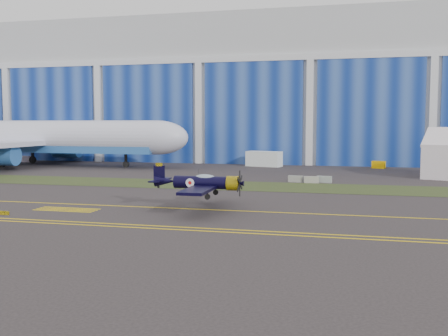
% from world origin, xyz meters
% --- Properties ---
extents(ground, '(260.00, 260.00, 0.00)m').
position_xyz_m(ground, '(0.00, 0.00, 0.00)').
color(ground, '#363031').
rests_on(ground, ground).
extents(grass_median, '(260.00, 10.00, 0.02)m').
position_xyz_m(grass_median, '(0.00, 14.00, 0.02)').
color(grass_median, '#475128').
rests_on(grass_median, ground).
extents(hangar, '(220.00, 45.70, 30.00)m').
position_xyz_m(hangar, '(0.00, 71.79, 14.96)').
color(hangar, silver).
rests_on(hangar, ground).
extents(taxiway_centreline, '(200.00, 0.20, 0.02)m').
position_xyz_m(taxiway_centreline, '(0.00, -5.00, 0.01)').
color(taxiway_centreline, yellow).
rests_on(taxiway_centreline, ground).
extents(edge_line_near, '(80.00, 0.20, 0.02)m').
position_xyz_m(edge_line_near, '(0.00, -14.50, 0.01)').
color(edge_line_near, yellow).
rests_on(edge_line_near, ground).
extents(edge_line_far, '(80.00, 0.20, 0.02)m').
position_xyz_m(edge_line_far, '(0.00, -13.50, 0.01)').
color(edge_line_far, yellow).
rests_on(edge_line_far, ground).
extents(hold_short_ladder, '(6.00, 2.40, 0.02)m').
position_xyz_m(hold_short_ladder, '(-18.00, -8.10, 0.01)').
color(hold_short_ladder, yellow).
rests_on(hold_short_ladder, ground).
extents(guard_board_left, '(1.20, 0.15, 0.35)m').
position_xyz_m(guard_board_left, '(-22.00, -12.00, 0.17)').
color(guard_board_left, yellow).
rests_on(guard_board_left, ground).
extents(warbird, '(9.95, 11.95, 3.50)m').
position_xyz_m(warbird, '(-5.74, -5.03, 2.56)').
color(warbird, black).
rests_on(warbird, ground).
extents(jetliner, '(70.05, 59.48, 24.37)m').
position_xyz_m(jetliner, '(-51.50, 36.57, 12.18)').
color(jetliner, silver).
rests_on(jetliner, ground).
extents(shipping_container, '(6.97, 4.17, 2.83)m').
position_xyz_m(shipping_container, '(-8.02, 44.85, 1.41)').
color(shipping_container, white).
rests_on(shipping_container, ground).
extents(tug, '(2.53, 1.96, 1.30)m').
position_xyz_m(tug, '(12.65, 45.55, 0.65)').
color(tug, '#F6B302').
rests_on(tug, ground).
extents(cart, '(2.14, 1.41, 1.22)m').
position_xyz_m(cart, '(-58.36, 44.50, 0.61)').
color(cart, silver).
rests_on(cart, ground).
extents(barrier_a, '(2.06, 0.87, 0.90)m').
position_xyz_m(barrier_a, '(0.49, 19.90, 0.45)').
color(barrier_a, gray).
rests_on(barrier_a, ground).
extents(barrier_b, '(2.05, 0.81, 0.90)m').
position_xyz_m(barrier_b, '(2.68, 19.46, 0.45)').
color(barrier_b, '#9C9B8C').
rests_on(barrier_b, ground).
extents(barrier_c, '(2.07, 0.91, 0.90)m').
position_xyz_m(barrier_c, '(4.36, 20.34, 0.45)').
color(barrier_c, '#929D95').
rests_on(barrier_c, ground).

